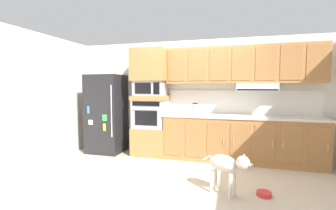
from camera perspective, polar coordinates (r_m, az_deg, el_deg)
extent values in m
plane|color=beige|center=(4.42, 4.65, -15.29)|extent=(9.60, 9.60, 0.00)
cube|color=silver|center=(5.26, 7.07, 1.78)|extent=(6.20, 0.12, 2.50)
cube|color=silver|center=(5.44, -25.59, 1.47)|extent=(0.12, 7.10, 2.50)
cube|color=black|center=(5.56, -14.66, -2.02)|extent=(0.76, 0.70, 1.76)
cylinder|color=silver|center=(5.07, -13.58, -1.47)|extent=(0.02, 0.02, 1.10)
cube|color=white|center=(5.38, -18.27, -3.99)|extent=(0.10, 0.01, 0.10)
cube|color=gold|center=(5.22, -15.17, -5.24)|extent=(0.06, 0.01, 0.16)
cube|color=#337FDB|center=(5.38, -18.79, -1.11)|extent=(0.05, 0.01, 0.15)
cube|color=green|center=(5.18, -15.12, -2.99)|extent=(0.11, 0.01, 0.13)
cube|color=#A8703D|center=(5.28, -4.18, -8.61)|extent=(0.74, 0.62, 0.60)
cube|color=#A8AAAF|center=(5.18, -4.22, -2.13)|extent=(0.70, 0.58, 0.60)
cube|color=black|center=(4.91, -5.40, -3.20)|extent=(0.49, 0.01, 0.30)
cube|color=black|center=(4.88, -5.42, 0.30)|extent=(0.59, 0.01, 0.09)
cylinder|color=#A8AAAF|center=(4.86, -5.52, -0.96)|extent=(0.56, 0.02, 0.02)
cube|color=#A8703D|center=(5.15, -4.24, 1.75)|extent=(0.74, 0.62, 0.10)
cube|color=#A8AAAF|center=(5.14, -4.26, 4.08)|extent=(0.64, 0.53, 0.32)
cube|color=black|center=(4.91, -6.12, 4.06)|extent=(0.35, 0.01, 0.22)
cube|color=black|center=(4.81, -2.84, 4.07)|extent=(0.13, 0.01, 0.24)
cube|color=#A8703D|center=(5.16, -4.29, 9.64)|extent=(0.74, 0.62, 0.68)
cube|color=#A8703D|center=(4.95, 17.02, -8.02)|extent=(3.03, 0.60, 0.88)
cube|color=#9A6738|center=(4.79, 1.22, -8.02)|extent=(0.36, 0.01, 0.70)
cylinder|color=#BCBCC1|center=(4.74, 2.71, -8.14)|extent=(0.01, 0.01, 0.12)
cube|color=#9A6738|center=(4.70, 6.39, -8.28)|extent=(0.36, 0.01, 0.70)
cylinder|color=#BCBCC1|center=(4.71, 4.78, -8.25)|extent=(0.01, 0.01, 0.12)
cube|color=#9A6738|center=(4.65, 11.72, -8.48)|extent=(0.36, 0.01, 0.70)
cylinder|color=#BCBCC1|center=(4.63, 13.32, -8.56)|extent=(0.01, 0.01, 0.12)
cube|color=#9A6738|center=(4.64, 17.11, -8.60)|extent=(0.36, 0.01, 0.70)
cylinder|color=#BCBCC1|center=(4.63, 15.49, -8.62)|extent=(0.01, 0.01, 0.12)
cube|color=#9A6738|center=(4.68, 22.48, -8.66)|extent=(0.36, 0.01, 0.70)
cylinder|color=#BCBCC1|center=(4.68, 24.10, -8.70)|extent=(0.01, 0.01, 0.12)
cube|color=#9A6738|center=(4.75, 27.74, -8.63)|extent=(0.36, 0.01, 0.70)
cylinder|color=#BCBCC1|center=(4.71, 26.21, -8.69)|extent=(0.01, 0.01, 0.12)
cube|color=#9A6738|center=(4.86, 32.79, -8.55)|extent=(0.36, 0.01, 0.70)
cylinder|color=#BCBCC1|center=(4.88, 34.32, -8.55)|extent=(0.01, 0.01, 0.12)
cube|color=beige|center=(4.87, 17.14, -2.72)|extent=(3.07, 0.64, 0.04)
cube|color=silver|center=(5.13, 17.14, 0.66)|extent=(3.07, 0.02, 0.50)
cube|color=#A8703D|center=(4.98, 17.38, 9.30)|extent=(3.03, 0.34, 0.74)
cube|color=#A8AAAF|center=(4.91, 20.60, 4.15)|extent=(0.76, 0.48, 0.14)
cube|color=black|center=(4.69, 20.81, 3.48)|extent=(0.72, 0.04, 0.02)
cube|color=#9A6738|center=(4.95, 2.01, 9.53)|extent=(0.36, 0.01, 0.63)
cube|color=#9A6738|center=(4.86, 7.04, 9.59)|extent=(0.36, 0.01, 0.63)
cube|color=#9A6738|center=(4.82, 12.21, 9.58)|extent=(0.36, 0.01, 0.63)
cube|color=#9A6738|center=(4.81, 17.44, 9.48)|extent=(0.36, 0.01, 0.63)
cube|color=#9A6738|center=(4.84, 22.64, 9.32)|extent=(0.36, 0.01, 0.63)
cube|color=#9A6738|center=(4.91, 27.72, 9.08)|extent=(0.36, 0.01, 0.63)
cube|color=#9A6738|center=(5.01, 32.62, 8.78)|extent=(0.36, 0.01, 0.63)
cylinder|color=yellow|center=(4.97, 2.47, -1.99)|extent=(0.06, 0.10, 0.03)
cylinder|color=silver|center=(4.99, 3.72, -1.97)|extent=(0.05, 0.11, 0.01)
cylinder|color=#A8AAAF|center=(4.86, 6.65, -1.02)|extent=(0.17, 0.17, 0.22)
cylinder|color=black|center=(4.85, 6.66, 0.39)|extent=(0.10, 0.10, 0.02)
ellipsoid|color=beige|center=(3.43, 13.21, -13.53)|extent=(0.46, 0.36, 0.22)
sphere|color=beige|center=(3.30, 17.72, -13.18)|extent=(0.18, 0.18, 0.18)
ellipsoid|color=gray|center=(3.28, 19.22, -13.66)|extent=(0.12, 0.10, 0.06)
cone|color=beige|center=(3.34, 17.96, -11.59)|extent=(0.05, 0.05, 0.06)
cone|color=beige|center=(3.23, 17.16, -12.13)|extent=(0.05, 0.05, 0.06)
cylinder|color=beige|center=(3.53, 9.36, -12.54)|extent=(0.13, 0.08, 0.10)
cylinder|color=beige|center=(3.52, 15.76, -17.85)|extent=(0.05, 0.05, 0.33)
cylinder|color=beige|center=(3.42, 14.90, -18.55)|extent=(0.05, 0.05, 0.33)
cylinder|color=beige|center=(3.63, 11.47, -17.07)|extent=(0.05, 0.05, 0.33)
cylinder|color=beige|center=(3.53, 10.51, -17.70)|extent=(0.05, 0.05, 0.33)
cylinder|color=red|center=(3.67, 22.28, -19.33)|extent=(0.20, 0.20, 0.06)
cylinder|color=brown|center=(3.67, 22.28, -19.20)|extent=(0.15, 0.15, 0.03)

